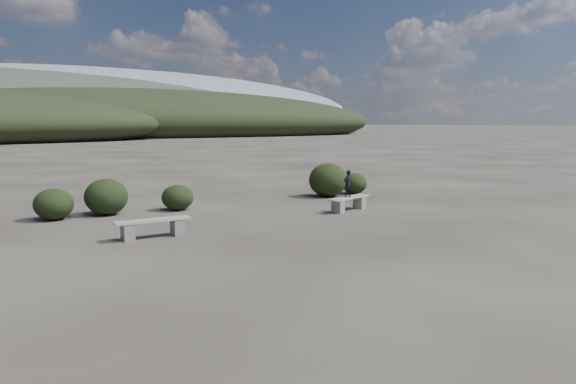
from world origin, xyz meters
TOP-DOWN VIEW (x-y plane):
  - ground at (0.00, 0.00)m, footprint 1200.00×1200.00m
  - bench_left at (-2.49, 4.85)m, footprint 1.95×0.46m
  - bench_right at (4.50, 5.52)m, footprint 1.93×0.91m
  - seated_person at (4.41, 5.49)m, footprint 0.35×0.26m
  - shrub_a at (-4.02, 9.11)m, footprint 1.17×1.17m
  - shrub_b at (-2.44, 9.17)m, footprint 1.35×1.35m
  - shrub_c at (-0.17, 8.84)m, footprint 1.07×1.07m
  - shrub_d at (6.13, 8.78)m, footprint 1.52×1.52m
  - shrub_e at (7.58, 8.87)m, footprint 1.03×1.03m

SIDE VIEW (x-z plane):
  - ground at x=0.00m, z-range 0.00..0.00m
  - bench_right at x=4.50m, z-range 0.05..0.52m
  - bench_left at x=-2.49m, z-range 0.05..0.54m
  - shrub_c at x=-0.17m, z-range 0.00..0.85m
  - shrub_e at x=7.58m, z-range 0.00..0.86m
  - shrub_a at x=-4.02m, z-range 0.00..0.95m
  - shrub_b at x=-2.44m, z-range 0.00..1.16m
  - shrub_d at x=6.13m, z-range 0.00..1.33m
  - seated_person at x=4.41m, z-range 0.47..1.37m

